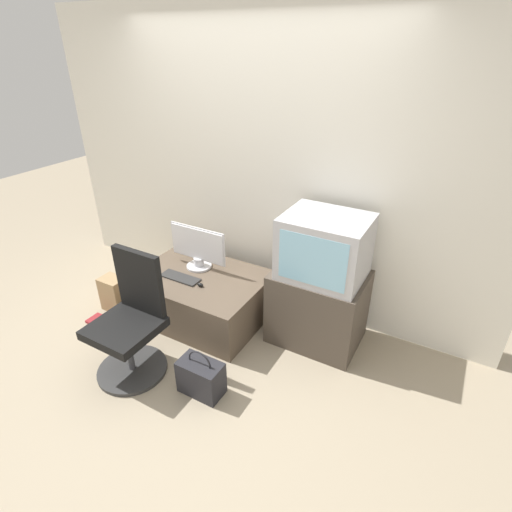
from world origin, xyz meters
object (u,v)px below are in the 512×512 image
Objects in this scene: main_monitor at (198,248)px; handbag at (201,377)px; crt_tv at (325,247)px; office_chair at (131,325)px; cardboard_box_lower at (114,294)px; book at (98,320)px; mouse at (200,285)px; keyboard at (180,278)px.

main_monitor reaches higher than handbag.
crt_tv is 1.68× the size of handbag.
crt_tv is (1.16, 0.08, 0.27)m from main_monitor.
office_chair is 0.66m from handbag.
crt_tv reaches higher than cardboard_box_lower.
cardboard_box_lower is at bearing -146.40° from main_monitor.
crt_tv reaches higher than book.
crt_tv is 0.66× the size of office_chair.
handbag is at bearing -18.06° from cardboard_box_lower.
mouse is 0.96m from cardboard_box_lower.
cardboard_box_lower is at bearing 161.94° from handbag.
book is at bearing -134.58° from main_monitor.
main_monitor reaches higher than book.
keyboard is 0.38× the size of office_chair.
cardboard_box_lower is at bearing -162.50° from keyboard.
cardboard_box_lower is 0.28m from book.
crt_tv reaches higher than keyboard.
crt_tv reaches higher than handbag.
main_monitor is 0.91× the size of crt_tv.
handbag is at bearing -53.80° from main_monitor.
main_monitor is at bearing 126.20° from handbag.
office_chair is at bearing -137.62° from crt_tv.
keyboard is 0.90m from book.
office_chair is 2.90× the size of cardboard_box_lower.
mouse reaches higher than cardboard_box_lower.
office_chair reaches higher than cardboard_box_lower.
crt_tv is at bearing 42.38° from office_chair.
main_monitor is 1.74× the size of cardboard_box_lower.
mouse reaches higher than handbag.
handbag is (0.68, -0.64, -0.30)m from keyboard.
mouse is 0.68m from office_chair.
keyboard is 0.69m from office_chair.
main_monitor reaches higher than cardboard_box_lower.
main_monitor is 10.12× the size of mouse.
handbag reaches higher than cardboard_box_lower.
keyboard is at bearing 17.50° from cardboard_box_lower.
keyboard is 0.58× the size of crt_tv.
main_monitor is at bearing 84.00° from keyboard.
cardboard_box_lower is (-1.85, -0.54, -0.73)m from crt_tv.
crt_tv is at bearing 20.23° from mouse.
crt_tv is at bearing 22.77° from book.
mouse reaches higher than keyboard.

